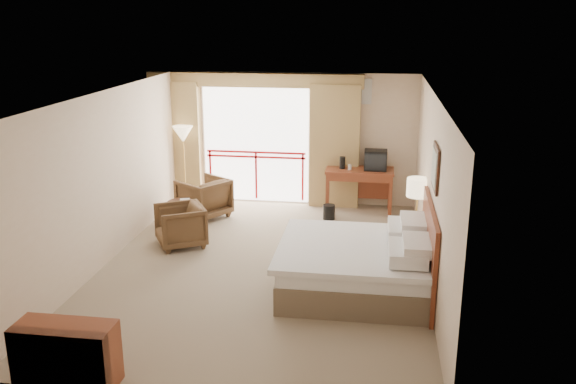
% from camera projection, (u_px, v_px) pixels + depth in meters
% --- Properties ---
extents(floor, '(7.00, 7.00, 0.00)m').
position_uv_depth(floor, '(264.00, 267.00, 9.59)').
color(floor, gray).
rests_on(floor, ground).
extents(ceiling, '(7.00, 7.00, 0.00)m').
position_uv_depth(ceiling, '(262.00, 95.00, 8.83)').
color(ceiling, white).
rests_on(ceiling, wall_back).
extents(wall_back, '(5.00, 0.00, 5.00)m').
position_uv_depth(wall_back, '(294.00, 139.00, 12.53)').
color(wall_back, beige).
rests_on(wall_back, ground).
extents(wall_front, '(5.00, 0.00, 5.00)m').
position_uv_depth(wall_front, '(196.00, 281.00, 5.89)').
color(wall_front, beige).
rests_on(wall_front, ground).
extents(wall_left, '(0.00, 7.00, 7.00)m').
position_uv_depth(wall_left, '(106.00, 178.00, 9.56)').
color(wall_left, beige).
rests_on(wall_left, ground).
extents(wall_right, '(0.00, 7.00, 7.00)m').
position_uv_depth(wall_right, '(431.00, 191.00, 8.86)').
color(wall_right, beige).
rests_on(wall_right, ground).
extents(balcony_door, '(2.40, 0.00, 2.40)m').
position_uv_depth(balcony_door, '(256.00, 145.00, 12.67)').
color(balcony_door, white).
rests_on(balcony_door, wall_back).
extents(balcony_railing, '(2.09, 0.03, 1.02)m').
position_uv_depth(balcony_railing, '(256.00, 163.00, 12.76)').
color(balcony_railing, '#A50E13').
rests_on(balcony_railing, wall_back).
extents(curtain_left, '(1.00, 0.26, 2.50)m').
position_uv_depth(curtain_left, '(177.00, 142.00, 12.76)').
color(curtain_left, olive).
rests_on(curtain_left, wall_back).
extents(curtain_right, '(1.00, 0.26, 2.50)m').
position_uv_depth(curtain_right, '(335.00, 146.00, 12.30)').
color(curtain_right, olive).
rests_on(curtain_right, wall_back).
extents(valance, '(4.40, 0.22, 0.28)m').
position_uv_depth(valance, '(254.00, 80.00, 12.19)').
color(valance, olive).
rests_on(valance, wall_back).
extents(hvac_vent, '(0.50, 0.04, 0.50)m').
position_uv_depth(hvac_vent, '(359.00, 91.00, 12.04)').
color(hvac_vent, silver).
rests_on(hvac_vent, wall_back).
extents(bed, '(2.13, 2.06, 0.97)m').
position_uv_depth(bed, '(359.00, 265.00, 8.71)').
color(bed, brown).
rests_on(bed, floor).
extents(headboard, '(0.06, 2.10, 1.30)m').
position_uv_depth(headboard, '(429.00, 251.00, 8.50)').
color(headboard, maroon).
rests_on(headboard, wall_right).
extents(framed_art, '(0.04, 0.72, 0.60)m').
position_uv_depth(framed_art, '(435.00, 168.00, 8.16)').
color(framed_art, black).
rests_on(framed_art, wall_right).
extents(nightstand, '(0.47, 0.54, 0.61)m').
position_uv_depth(nightstand, '(415.00, 236.00, 10.04)').
color(nightstand, maroon).
rests_on(nightstand, floor).
extents(table_lamp, '(0.36, 0.36, 0.64)m').
position_uv_depth(table_lamp, '(418.00, 188.00, 9.85)').
color(table_lamp, tan).
rests_on(table_lamp, nightstand).
extents(phone, '(0.21, 0.18, 0.08)m').
position_uv_depth(phone, '(414.00, 219.00, 9.80)').
color(phone, black).
rests_on(phone, nightstand).
extents(desk, '(1.34, 0.65, 0.87)m').
position_uv_depth(desk, '(360.00, 178.00, 12.14)').
color(desk, maroon).
rests_on(desk, floor).
extents(tv, '(0.44, 0.35, 0.40)m').
position_uv_depth(tv, '(376.00, 160.00, 11.93)').
color(tv, black).
rests_on(tv, desk).
extents(coffee_maker, '(0.13, 0.13, 0.24)m').
position_uv_depth(coffee_maker, '(342.00, 163.00, 12.05)').
color(coffee_maker, black).
rests_on(coffee_maker, desk).
extents(cup, '(0.08, 0.08, 0.10)m').
position_uv_depth(cup, '(350.00, 167.00, 12.00)').
color(cup, white).
rests_on(cup, desk).
extents(wastebasket, '(0.27, 0.27, 0.29)m').
position_uv_depth(wastebasket, '(329.00, 212.00, 11.76)').
color(wastebasket, black).
rests_on(wastebasket, floor).
extents(armchair_far, '(1.17, 1.16, 0.77)m').
position_uv_depth(armchair_far, '(204.00, 217.00, 11.95)').
color(armchair_far, '#47311F').
rests_on(armchair_far, floor).
extents(armchair_near, '(1.06, 1.05, 0.71)m').
position_uv_depth(armchair_near, '(181.00, 245.00, 10.48)').
color(armchair_near, '#47311F').
rests_on(armchair_near, floor).
extents(side_table, '(0.48, 0.48, 0.52)m').
position_uv_depth(side_table, '(181.00, 210.00, 11.19)').
color(side_table, black).
rests_on(side_table, floor).
extents(book, '(0.25, 0.29, 0.02)m').
position_uv_depth(book, '(180.00, 201.00, 11.14)').
color(book, white).
rests_on(book, side_table).
extents(floor_lamp, '(0.42, 0.42, 1.63)m').
position_uv_depth(floor_lamp, '(183.00, 137.00, 12.41)').
color(floor_lamp, tan).
rests_on(floor_lamp, floor).
extents(dresser, '(1.06, 0.45, 0.71)m').
position_uv_depth(dresser, '(66.00, 355.00, 6.45)').
color(dresser, maroon).
rests_on(dresser, floor).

